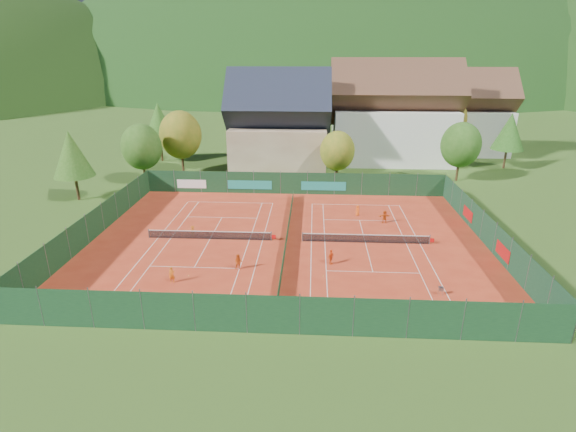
# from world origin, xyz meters

# --- Properties ---
(ground) EXTENTS (600.00, 600.00, 0.00)m
(ground) POSITION_xyz_m (0.00, 0.00, -0.02)
(ground) COLOR #2D4F18
(ground) RESTS_ON ground
(clay_pad) EXTENTS (40.00, 32.00, 0.01)m
(clay_pad) POSITION_xyz_m (0.00, 0.00, 0.01)
(clay_pad) COLOR #B6321A
(clay_pad) RESTS_ON ground
(court_markings_left) EXTENTS (11.03, 23.83, 0.00)m
(court_markings_left) POSITION_xyz_m (-8.00, 0.00, 0.01)
(court_markings_left) COLOR white
(court_markings_left) RESTS_ON ground
(court_markings_right) EXTENTS (11.03, 23.83, 0.00)m
(court_markings_right) POSITION_xyz_m (8.00, 0.00, 0.01)
(court_markings_right) COLOR white
(court_markings_right) RESTS_ON ground
(tennis_net_left) EXTENTS (13.30, 0.10, 1.02)m
(tennis_net_left) POSITION_xyz_m (-7.85, 0.00, 0.51)
(tennis_net_left) COLOR #59595B
(tennis_net_left) RESTS_ON ground
(tennis_net_right) EXTENTS (13.30, 0.10, 1.02)m
(tennis_net_right) POSITION_xyz_m (8.15, 0.00, 0.51)
(tennis_net_right) COLOR #59595B
(tennis_net_right) RESTS_ON ground
(court_divider) EXTENTS (0.03, 28.80, 1.00)m
(court_divider) POSITION_xyz_m (0.00, 0.00, 0.50)
(court_divider) COLOR #153C1F
(court_divider) RESTS_ON ground
(fence_north) EXTENTS (40.00, 0.10, 3.00)m
(fence_north) POSITION_xyz_m (-0.46, 15.99, 1.47)
(fence_north) COLOR #13361C
(fence_north) RESTS_ON ground
(fence_south) EXTENTS (40.00, 0.04, 3.00)m
(fence_south) POSITION_xyz_m (0.00, -16.00, 1.50)
(fence_south) COLOR #14371D
(fence_south) RESTS_ON ground
(fence_west) EXTENTS (0.04, 32.00, 3.00)m
(fence_west) POSITION_xyz_m (-20.00, 0.00, 1.50)
(fence_west) COLOR #153A1C
(fence_west) RESTS_ON ground
(fence_east) EXTENTS (0.09, 32.00, 3.00)m
(fence_east) POSITION_xyz_m (20.00, 0.05, 1.48)
(fence_east) COLOR #143922
(fence_east) RESTS_ON ground
(chalet) EXTENTS (16.20, 12.00, 16.00)m
(chalet) POSITION_xyz_m (-3.00, 30.00, 6.62)
(chalet) COLOR #C6AD8C
(chalet) RESTS_ON ground
(hotel_block_a) EXTENTS (21.60, 11.00, 17.25)m
(hotel_block_a) POSITION_xyz_m (16.00, 36.00, 7.38)
(hotel_block_a) COLOR silver
(hotel_block_a) RESTS_ON ground
(hotel_block_b) EXTENTS (17.28, 10.00, 15.50)m
(hotel_block_b) POSITION_xyz_m (30.00, 44.00, 6.62)
(hotel_block_b) COLOR silver
(hotel_block_b) RESTS_ON ground
(tree_west_front) EXTENTS (5.72, 5.72, 8.69)m
(tree_west_front) POSITION_xyz_m (-22.00, 20.00, 5.39)
(tree_west_front) COLOR #4E331B
(tree_west_front) RESTS_ON ground
(tree_west_mid) EXTENTS (6.44, 6.44, 9.78)m
(tree_west_mid) POSITION_xyz_m (-18.00, 26.00, 6.07)
(tree_west_mid) COLOR #4B311A
(tree_west_mid) RESTS_ON ground
(tree_west_back) EXTENTS (5.60, 5.60, 10.00)m
(tree_west_back) POSITION_xyz_m (-24.00, 34.00, 6.74)
(tree_west_back) COLOR #443018
(tree_west_back) RESTS_ON ground
(tree_center) EXTENTS (5.01, 5.01, 7.60)m
(tree_center) POSITION_xyz_m (6.00, 22.00, 4.72)
(tree_center) COLOR #412B17
(tree_center) RESTS_ON ground
(tree_east_front) EXTENTS (5.72, 5.72, 8.69)m
(tree_east_front) POSITION_xyz_m (24.00, 24.00, 5.39)
(tree_east_front) COLOR #483219
(tree_east_front) RESTS_ON ground
(tree_east_mid) EXTENTS (5.04, 5.04, 9.00)m
(tree_east_mid) POSITION_xyz_m (34.00, 32.00, 6.06)
(tree_east_mid) COLOR #4D341B
(tree_east_mid) RESTS_ON ground
(tree_west_side) EXTENTS (5.04, 5.04, 9.00)m
(tree_west_side) POSITION_xyz_m (-28.00, 12.00, 6.06)
(tree_west_side) COLOR #4B301A
(tree_west_side) RESTS_ON ground
(tree_east_back) EXTENTS (7.15, 7.15, 10.86)m
(tree_east_back) POSITION_xyz_m (26.00, 40.00, 6.74)
(tree_east_back) COLOR #4A2B1A
(tree_east_back) RESTS_ON ground
(mountain_backdrop) EXTENTS (820.00, 530.00, 242.00)m
(mountain_backdrop) POSITION_xyz_m (28.54, 233.48, -39.64)
(mountain_backdrop) COLOR black
(mountain_backdrop) RESTS_ON ground
(ball_hopper) EXTENTS (0.34, 0.34, 0.80)m
(ball_hopper) POSITION_xyz_m (12.92, -10.06, 0.56)
(ball_hopper) COLOR slate
(ball_hopper) RESTS_ON ground
(loose_ball_0) EXTENTS (0.07, 0.07, 0.07)m
(loose_ball_0) POSITION_xyz_m (-8.08, -8.05, 0.03)
(loose_ball_0) COLOR #CCD833
(loose_ball_0) RESTS_ON ground
(loose_ball_1) EXTENTS (0.07, 0.07, 0.07)m
(loose_ball_1) POSITION_xyz_m (3.60, -7.47, 0.03)
(loose_ball_1) COLOR #CCD833
(loose_ball_1) RESTS_ON ground
(loose_ball_2) EXTENTS (0.07, 0.07, 0.07)m
(loose_ball_2) POSITION_xyz_m (4.63, 1.39, 0.03)
(loose_ball_2) COLOR #CCD833
(loose_ball_2) RESTS_ON ground
(player_left_near) EXTENTS (0.53, 0.35, 1.44)m
(player_left_near) POSITION_xyz_m (-9.14, -9.25, 0.72)
(player_left_near) COLOR #D16012
(player_left_near) RESTS_ON ground
(player_left_mid) EXTENTS (0.76, 0.61, 1.49)m
(player_left_mid) POSITION_xyz_m (-3.93, -6.59, 0.74)
(player_left_mid) COLOR #D04812
(player_left_mid) RESTS_ON ground
(player_left_far) EXTENTS (0.80, 0.46, 1.23)m
(player_left_far) POSITION_xyz_m (-9.91, 0.60, 0.61)
(player_left_far) COLOR #D05912
(player_left_far) RESTS_ON ground
(player_right_near) EXTENTS (0.78, 0.88, 1.44)m
(player_right_near) POSITION_xyz_m (4.32, -5.02, 0.72)
(player_right_near) COLOR #E64814
(player_right_near) RESTS_ON ground
(player_right_far_a) EXTENTS (0.75, 0.69, 1.29)m
(player_right_far_a) POSITION_xyz_m (7.88, 8.00, 0.65)
(player_right_far_a) COLOR #FB6016
(player_right_far_a) RESTS_ON ground
(player_right_far_b) EXTENTS (1.43, 0.66, 1.49)m
(player_right_far_b) POSITION_xyz_m (10.71, 5.75, 0.74)
(player_right_far_b) COLOR #D44E12
(player_right_far_b) RESTS_ON ground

